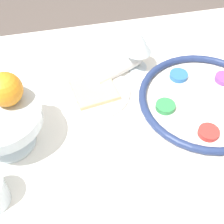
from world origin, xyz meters
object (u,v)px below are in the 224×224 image
(wine_glass, at_px, (139,42))
(fruit_stand, at_px, (2,121))
(seder_plate, at_px, (204,100))
(bread_plate, at_px, (94,91))
(napkin_roll, at_px, (117,69))
(orange_fruit, at_px, (5,89))

(wine_glass, distance_m, fruit_stand, 0.42)
(seder_plate, distance_m, fruit_stand, 0.50)
(bread_plate, bearing_deg, wine_glass, -151.55)
(wine_glass, height_order, bread_plate, wine_glass)
(seder_plate, xyz_separation_m, fruit_stand, (0.50, 0.02, 0.07))
(seder_plate, height_order, bread_plate, seder_plate)
(bread_plate, xyz_separation_m, napkin_roll, (-0.08, -0.06, 0.01))
(seder_plate, height_order, fruit_stand, fruit_stand)
(wine_glass, xyz_separation_m, bread_plate, (0.14, 0.08, -0.08))
(fruit_stand, bearing_deg, bread_plate, -152.23)
(fruit_stand, distance_m, orange_fruit, 0.07)
(orange_fruit, bearing_deg, seder_plate, 178.28)
(wine_glass, bearing_deg, bread_plate, 28.45)
(seder_plate, relative_size, orange_fruit, 4.60)
(napkin_roll, bearing_deg, orange_fruit, 27.97)
(fruit_stand, xyz_separation_m, orange_fruit, (-0.02, -0.03, 0.06))
(wine_glass, height_order, fruit_stand, wine_glass)
(orange_fruit, distance_m, bread_plate, 0.26)
(wine_glass, height_order, napkin_roll, wine_glass)
(seder_plate, distance_m, napkin_roll, 0.26)
(seder_plate, bearing_deg, wine_glass, -53.31)
(fruit_stand, height_order, orange_fruit, orange_fruit)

